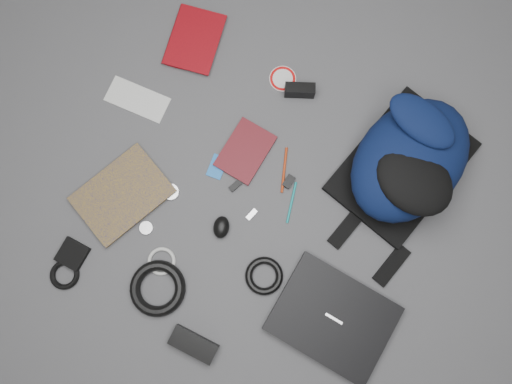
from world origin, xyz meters
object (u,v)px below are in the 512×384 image
at_px(backpack, 410,160).
at_px(power_brick, 194,344).
at_px(textbook_red, 171,34).
at_px(dvd_case, 245,151).
at_px(compact_camera, 300,90).
at_px(pouch, 73,254).
at_px(laptop, 333,318).
at_px(mouse, 221,227).
at_px(comic_book, 103,170).

distance_m(backpack, power_brick, 0.88).
distance_m(textbook_red, dvd_case, 0.48).
height_order(backpack, textbook_red, backpack).
bearing_deg(compact_camera, pouch, -141.21).
height_order(laptop, power_brick, power_brick).
bearing_deg(mouse, pouch, -162.13).
height_order(laptop, compact_camera, compact_camera).
bearing_deg(textbook_red, mouse, -58.95).
height_order(backpack, mouse, backpack).
bearing_deg(pouch, laptop, 10.41).
relative_size(comic_book, compact_camera, 2.89).
bearing_deg(comic_book, dvd_case, 58.00).
distance_m(comic_book, dvd_case, 0.47).
bearing_deg(mouse, laptop, -31.27).
bearing_deg(power_brick, compact_camera, 94.11).
bearing_deg(dvd_case, mouse, -75.82).
relative_size(backpack, textbook_red, 2.17).
relative_size(backpack, compact_camera, 4.90).
xyz_separation_m(laptop, comic_book, (-0.87, 0.13, -0.01)).
bearing_deg(dvd_case, comic_book, -141.11).
bearing_deg(pouch, power_brick, -11.25).
bearing_deg(dvd_case, laptop, -32.06).
relative_size(backpack, dvd_case, 2.58).
xyz_separation_m(textbook_red, compact_camera, (0.48, -0.01, 0.02)).
distance_m(laptop, power_brick, 0.44).
height_order(textbook_red, comic_book, textbook_red).
xyz_separation_m(textbook_red, dvd_case, (0.40, -0.27, -0.00)).
bearing_deg(dvd_case, power_brick, -73.50).
bearing_deg(comic_book, power_brick, -10.62).
relative_size(comic_book, pouch, 3.45).
bearing_deg(laptop, textbook_red, 149.34).
relative_size(textbook_red, compact_camera, 2.26).
bearing_deg(laptop, power_brick, -139.56).
xyz_separation_m(backpack, dvd_case, (-0.49, -0.16, -0.09)).
relative_size(mouse, pouch, 0.86).
distance_m(dvd_case, power_brick, 0.63).
height_order(compact_camera, mouse, compact_camera).
relative_size(mouse, power_brick, 0.49).
height_order(textbook_red, mouse, mouse).
xyz_separation_m(textbook_red, power_brick, (0.51, -0.90, 0.01)).
bearing_deg(dvd_case, textbook_red, 152.64).
relative_size(laptop, mouse, 4.91).
bearing_deg(textbook_red, backpack, -15.30).
distance_m(comic_book, compact_camera, 0.70).
relative_size(laptop, pouch, 4.21).
height_order(textbook_red, pouch, textbook_red).
bearing_deg(power_brick, dvd_case, 102.23).
bearing_deg(power_brick, textbook_red, 122.07).
xyz_separation_m(comic_book, compact_camera, (0.48, 0.51, 0.02)).
xyz_separation_m(compact_camera, power_brick, (0.02, -0.88, -0.01)).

